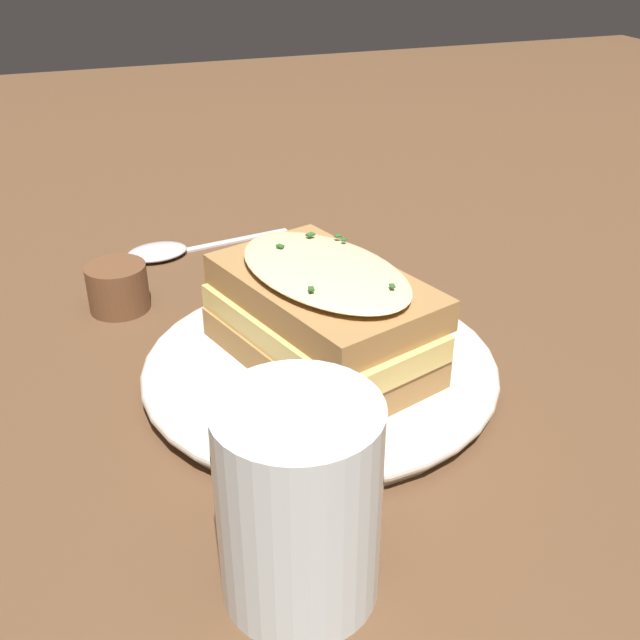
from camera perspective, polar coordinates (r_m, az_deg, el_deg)
ground_plane at (r=0.50m, az=0.53°, el=-6.49°), size 2.40×2.40×0.00m
dinner_plate at (r=0.52m, az=-0.00°, el=-3.68°), size 0.24×0.24×0.02m
sandwich at (r=0.50m, az=0.12°, el=0.51°), size 0.14×0.18×0.07m
water_glass at (r=0.35m, az=-1.62°, el=-13.72°), size 0.08×0.08×0.11m
spoon at (r=0.72m, az=-11.58°, el=5.22°), size 0.16×0.05×0.01m
condiment_pot at (r=0.62m, az=-15.15°, el=2.41°), size 0.05×0.05×0.04m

